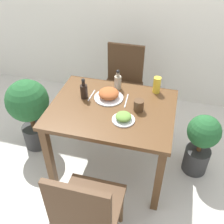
% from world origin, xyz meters
% --- Properties ---
extents(ground_plane, '(16.00, 16.00, 0.00)m').
position_xyz_m(ground_plane, '(0.00, 0.00, 0.00)').
color(ground_plane, beige).
extents(dining_table, '(1.03, 0.79, 0.74)m').
position_xyz_m(dining_table, '(0.00, 0.00, 0.63)').
color(dining_table, brown).
rests_on(dining_table, ground_plane).
extents(chair_near, '(0.42, 0.42, 0.90)m').
position_xyz_m(chair_near, '(0.03, -0.80, 0.51)').
color(chair_near, '#4C331E').
rests_on(chair_near, ground_plane).
extents(chair_far, '(0.42, 0.42, 0.90)m').
position_xyz_m(chair_far, '(-0.08, 0.78, 0.51)').
color(chair_far, '#4C331E').
rests_on(chair_far, ground_plane).
extents(food_plate, '(0.25, 0.25, 0.09)m').
position_xyz_m(food_plate, '(-0.06, 0.12, 0.78)').
color(food_plate, white).
rests_on(food_plate, dining_table).
extents(side_plate, '(0.18, 0.18, 0.07)m').
position_xyz_m(side_plate, '(0.13, -0.14, 0.77)').
color(side_plate, white).
rests_on(side_plate, dining_table).
extents(drink_cup, '(0.08, 0.08, 0.09)m').
position_xyz_m(drink_cup, '(0.22, 0.02, 0.79)').
color(drink_cup, '#4C331E').
rests_on(drink_cup, dining_table).
extents(juice_glass, '(0.07, 0.07, 0.15)m').
position_xyz_m(juice_glass, '(0.32, 0.32, 0.82)').
color(juice_glass, gold).
rests_on(juice_glass, dining_table).
extents(sauce_bottle, '(0.06, 0.06, 0.19)m').
position_xyz_m(sauce_bottle, '(-0.02, 0.28, 0.81)').
color(sauce_bottle, gray).
rests_on(sauce_bottle, dining_table).
extents(condiment_bottle, '(0.06, 0.06, 0.19)m').
position_xyz_m(condiment_bottle, '(-0.26, 0.07, 0.81)').
color(condiment_bottle, black).
rests_on(condiment_bottle, dining_table).
extents(fork_utensil, '(0.02, 0.17, 0.00)m').
position_xyz_m(fork_utensil, '(-0.21, 0.12, 0.74)').
color(fork_utensil, silver).
rests_on(fork_utensil, dining_table).
extents(spoon_utensil, '(0.02, 0.19, 0.00)m').
position_xyz_m(spoon_utensil, '(0.10, 0.12, 0.74)').
color(spoon_utensil, silver).
rests_on(spoon_utensil, dining_table).
extents(potted_plant_left, '(0.41, 0.41, 0.79)m').
position_xyz_m(potted_plant_left, '(-0.86, 0.10, 0.50)').
color(potted_plant_left, '#333333').
rests_on(potted_plant_left, ground_plane).
extents(potted_plant_right, '(0.30, 0.30, 0.65)m').
position_xyz_m(potted_plant_right, '(0.79, 0.17, 0.37)').
color(potted_plant_right, '#333333').
rests_on(potted_plant_right, ground_plane).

